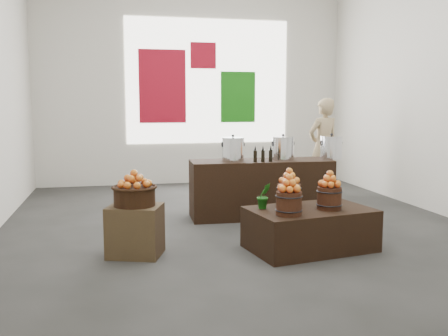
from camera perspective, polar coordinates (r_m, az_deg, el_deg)
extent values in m
plane|color=#363533|center=(6.65, 1.28, -6.38)|extent=(7.00, 7.00, 0.00)
cube|color=silver|center=(9.90, -3.57, 9.84)|extent=(6.00, 0.04, 4.00)
cube|color=white|center=(9.93, -1.81, 9.84)|extent=(3.20, 0.02, 2.40)
cube|color=maroon|center=(9.79, -7.05, 9.24)|extent=(0.90, 0.04, 1.40)
cube|color=#176D11|center=(10.04, 1.61, 8.11)|extent=(0.70, 0.04, 1.00)
cube|color=maroon|center=(9.94, -2.39, 12.73)|extent=(0.50, 0.04, 0.50)
cube|color=brown|center=(5.33, -10.10, -7.05)|extent=(0.65, 0.59, 0.53)
cylinder|color=black|center=(5.26, -10.19, -3.21)|extent=(0.43, 0.43, 0.19)
cube|color=black|center=(5.56, 9.79, -6.87)|extent=(1.42, 1.02, 0.45)
cylinder|color=#3D1B10|center=(5.14, 7.42, -4.04)|extent=(0.26, 0.26, 0.24)
cylinder|color=#3D1B10|center=(5.49, 11.94, -3.40)|extent=(0.26, 0.26, 0.24)
cylinder|color=#3D1B10|center=(5.62, 7.43, -3.05)|extent=(0.26, 0.26, 0.24)
imported|color=#145612|center=(5.87, 11.75, -2.51)|extent=(0.25, 0.22, 0.28)
imported|color=#145612|center=(5.42, 4.58, -3.18)|extent=(0.18, 0.15, 0.28)
cube|color=black|center=(6.99, 4.24, -2.36)|extent=(1.98, 0.70, 0.80)
cylinder|color=silver|center=(6.83, 1.03, 2.10)|extent=(0.30, 0.30, 0.30)
cylinder|color=silver|center=(7.01, 6.75, 2.18)|extent=(0.30, 0.30, 0.30)
cylinder|color=silver|center=(7.24, 12.15, 2.24)|extent=(0.30, 0.30, 0.30)
imported|color=tan|center=(8.80, 11.26, 2.40)|extent=(0.70, 0.56, 1.67)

